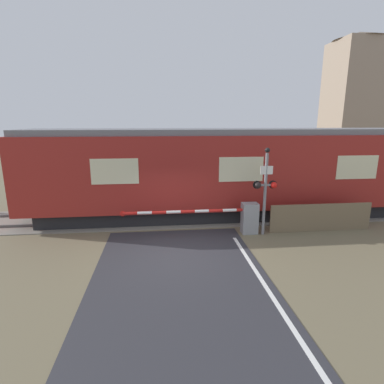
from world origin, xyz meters
name	(u,v)px	position (x,y,z in m)	size (l,w,h in m)	color
ground_plane	(177,253)	(0.00, 0.00, 0.00)	(80.00, 80.00, 0.00)	#6B6047
track_bed	(172,216)	(0.00, 3.79, 0.02)	(36.00, 3.20, 0.13)	slate
train	(232,172)	(2.72, 3.79, 2.00)	(17.88, 2.90, 3.90)	black
crossing_barrier	(240,217)	(2.51, 1.50, 0.65)	(5.17, 0.44, 1.19)	gray
signal_post	(265,186)	(3.38, 1.31, 1.87)	(0.90, 0.26, 3.29)	gray
distant_building	(353,98)	(20.53, 22.74, 6.69)	(5.44, 5.44, 13.23)	gray
roadside_fence	(321,217)	(5.73, 1.42, 0.55)	(4.10, 0.06, 1.10)	#726047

